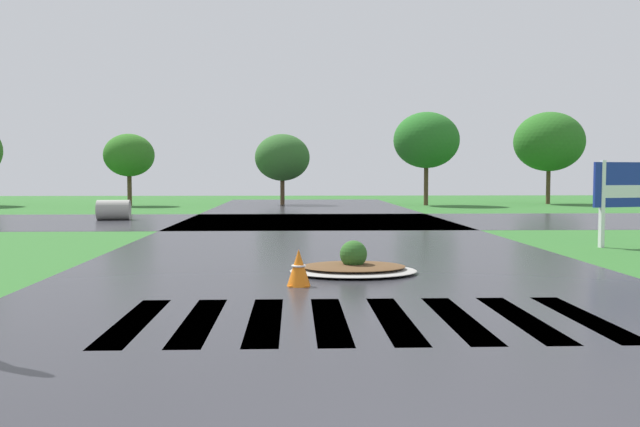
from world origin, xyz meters
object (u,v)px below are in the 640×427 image
at_px(estate_billboard, 631,189).
at_px(traffic_cone, 299,268).
at_px(median_island, 353,267).
at_px(drainage_pipe_stack, 114,210).

relative_size(estate_billboard, traffic_cone, 3.63).
xyz_separation_m(median_island, drainage_pipe_stack, (-9.19, 16.68, 0.30)).
height_order(median_island, traffic_cone, median_island).
relative_size(median_island, drainage_pipe_stack, 1.76).
bearing_deg(traffic_cone, drainage_pipe_stack, 113.91).
xyz_separation_m(estate_billboard, median_island, (-8.24, -4.97, -1.47)).
distance_m(estate_billboard, median_island, 9.73).
distance_m(median_island, traffic_cone, 1.89).
bearing_deg(median_island, drainage_pipe_stack, 118.85).
xyz_separation_m(median_island, traffic_cone, (-1.13, -1.50, 0.19)).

